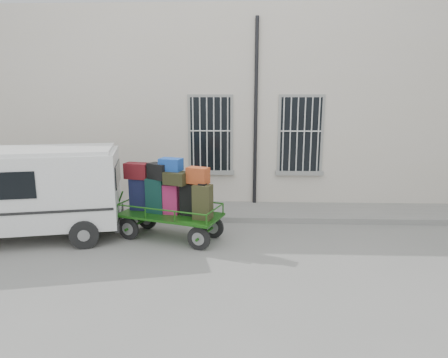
% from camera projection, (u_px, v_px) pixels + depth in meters
% --- Properties ---
extents(ground, '(80.00, 80.00, 0.00)m').
position_uv_depth(ground, '(219.00, 241.00, 9.57)').
color(ground, slate).
rests_on(ground, ground).
extents(building, '(24.00, 5.15, 6.00)m').
position_uv_depth(building, '(226.00, 106.00, 14.31)').
color(building, beige).
rests_on(building, ground).
extents(sidewalk, '(24.00, 1.70, 0.15)m').
position_uv_depth(sidewalk, '(223.00, 211.00, 11.71)').
color(sidewalk, slate).
rests_on(sidewalk, ground).
extents(luggage_cart, '(2.87, 1.81, 1.97)m').
position_uv_depth(luggage_cart, '(169.00, 197.00, 9.52)').
color(luggage_cart, black).
rests_on(luggage_cart, ground).
extents(van, '(4.64, 2.74, 2.19)m').
position_uv_depth(van, '(25.00, 188.00, 9.46)').
color(van, silver).
rests_on(van, ground).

